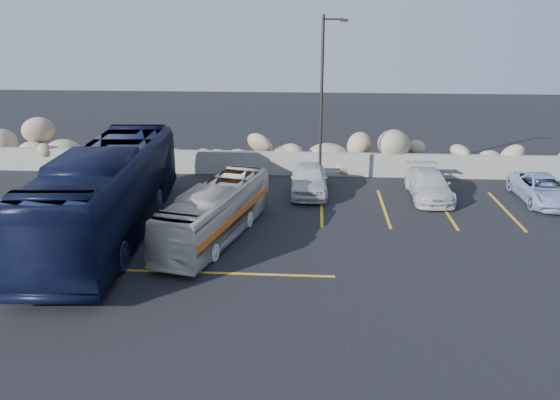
# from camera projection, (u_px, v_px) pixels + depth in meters

# --- Properties ---
(ground) EXTENTS (90.00, 90.00, 0.00)m
(ground) POSITION_uv_depth(u_px,v_px,m) (241.00, 277.00, 17.45)
(ground) COLOR black
(ground) RESTS_ON ground
(seawall) EXTENTS (60.00, 0.40, 1.20)m
(seawall) POSITION_uv_depth(u_px,v_px,m) (272.00, 163.00, 28.61)
(seawall) COLOR gray
(seawall) RESTS_ON ground
(riprap_pile) EXTENTS (54.00, 2.80, 2.60)m
(riprap_pile) POSITION_uv_depth(u_px,v_px,m) (274.00, 145.00, 29.52)
(riprap_pile) COLOR tan
(riprap_pile) RESTS_ON ground
(parking_lines) EXTENTS (18.16, 9.36, 0.01)m
(parking_lines) POSITION_uv_depth(u_px,v_px,m) (372.00, 219.00, 22.42)
(parking_lines) COLOR gold
(parking_lines) RESTS_ON ground
(lamppost) EXTENTS (1.14, 0.18, 8.00)m
(lamppost) POSITION_uv_depth(u_px,v_px,m) (323.00, 100.00, 24.90)
(lamppost) COLOR #2B2926
(lamppost) RESTS_ON ground
(vintage_bus) EXTENTS (3.38, 7.52, 2.04)m
(vintage_bus) POSITION_uv_depth(u_px,v_px,m) (216.00, 212.00, 20.20)
(vintage_bus) COLOR silver
(vintage_bus) RESTS_ON ground
(tour_coach) EXTENTS (3.68, 12.28, 3.37)m
(tour_coach) POSITION_uv_depth(u_px,v_px,m) (108.00, 192.00, 20.32)
(tour_coach) COLOR black
(tour_coach) RESTS_ON ground
(car_a) EXTENTS (1.75, 4.19, 1.42)m
(car_a) POSITION_uv_depth(u_px,v_px,m) (309.00, 179.00, 25.47)
(car_a) COLOR silver
(car_a) RESTS_ON ground
(car_c) EXTENTS (1.76, 4.25, 1.23)m
(car_c) POSITION_uv_depth(u_px,v_px,m) (429.00, 185.00, 24.87)
(car_c) COLOR silver
(car_c) RESTS_ON ground
(car_d) EXTENTS (2.02, 4.31, 1.19)m
(car_d) POSITION_uv_depth(u_px,v_px,m) (543.00, 189.00, 24.32)
(car_d) COLOR #99AFDA
(car_d) RESTS_ON ground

